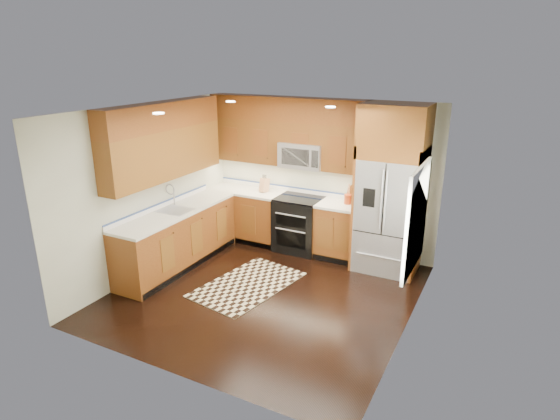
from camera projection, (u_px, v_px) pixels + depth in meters
The scene contains 16 objects.
ground at pixel (265, 293), 6.72m from camera, with size 4.00×4.00×0.00m, color black.
wall_back at pixel (321, 175), 7.99m from camera, with size 4.00×0.02×2.60m, color silver.
wall_left at pixel (150, 189), 7.17m from camera, with size 0.02×4.00×2.60m, color silver.
wall_right at pixel (414, 233), 5.44m from camera, with size 0.02×4.00×2.60m, color silver.
window at pixel (416, 219), 5.59m from camera, with size 0.04×1.10×1.30m.
base_cabinets at pixel (227, 230), 7.87m from camera, with size 2.85×3.00×0.90m.
countertop at pixel (237, 203), 7.75m from camera, with size 2.86×3.01×0.04m.
upper_cabinets at pixel (234, 136), 7.49m from camera, with size 2.85×3.00×1.15m.
range at pixel (299, 224), 8.09m from camera, with size 0.76×0.67×0.95m.
microwave at pixel (303, 155), 7.81m from camera, with size 0.76×0.40×0.42m.
refrigerator at pixel (390, 190), 7.11m from camera, with size 0.98×0.75×2.60m.
sink_faucet at pixel (175, 206), 7.35m from camera, with size 0.54×0.44×0.37m.
rug at pixel (248, 284), 6.97m from camera, with size 1.00×1.66×0.01m, color black.
knife_block at pixel (264, 185), 8.28m from camera, with size 0.13×0.17×0.31m.
utensil_crock at pixel (348, 197), 7.61m from camera, with size 0.14×0.14×0.33m.
cutting_board at pixel (356, 201), 7.75m from camera, with size 0.31×0.31×0.02m, color brown.
Camera 1 is at (2.93, -5.22, 3.29)m, focal length 30.00 mm.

